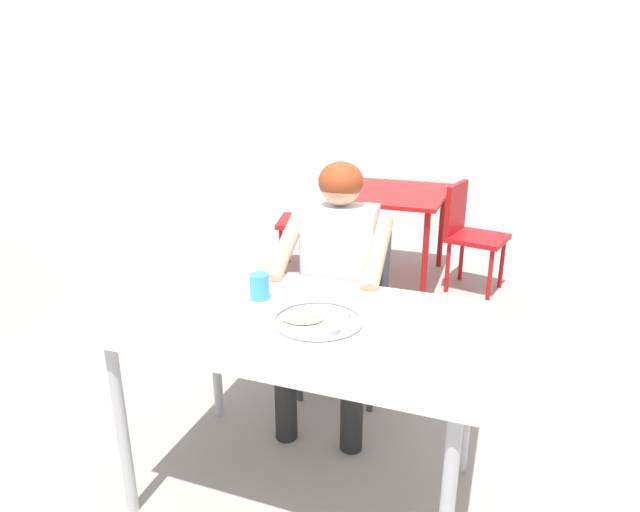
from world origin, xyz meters
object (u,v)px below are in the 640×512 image
at_px(table_background_red, 394,202).
at_px(chair_red_right, 468,229).
at_px(diner_foreground, 335,269).
at_px(chair_red_left, 317,213).
at_px(table_foreground, 303,337).
at_px(chair_foreground, 345,297).
at_px(thali_tray, 317,320).
at_px(drinking_cup, 259,286).

height_order(table_background_red, chair_red_right, chair_red_right).
relative_size(diner_foreground, chair_red_left, 1.39).
distance_m(diner_foreground, table_background_red, 1.82).
height_order(table_foreground, chair_foreground, chair_foreground).
bearing_deg(chair_foreground, chair_red_left, 115.29).
bearing_deg(thali_tray, chair_red_left, 110.44).
bearing_deg(diner_foreground, chair_red_left, 112.96).
bearing_deg(table_foreground, thali_tray, -17.26).
height_order(diner_foreground, chair_red_right, diner_foreground).
bearing_deg(diner_foreground, drinking_cup, -106.37).
relative_size(drinking_cup, chair_red_left, 0.12).
bearing_deg(drinking_cup, chair_red_left, 105.04).
distance_m(thali_tray, chair_red_right, 2.45).
xyz_separation_m(thali_tray, chair_red_left, (-0.89, 2.39, -0.27)).
height_order(chair_red_left, chair_red_right, chair_red_left).
relative_size(drinking_cup, table_background_red, 0.11).
bearing_deg(chair_foreground, thali_tray, -79.49).
relative_size(table_foreground, table_background_red, 1.36).
bearing_deg(thali_tray, table_background_red, 96.26).
distance_m(thali_tray, table_background_red, 2.45).
distance_m(chair_red_left, chair_red_right, 1.20).
distance_m(chair_foreground, chair_red_right, 1.65).
relative_size(chair_foreground, chair_red_right, 1.03).
bearing_deg(chair_red_right, diner_foreground, -104.02).
height_order(thali_tray, chair_foreground, chair_foreground).
xyz_separation_m(table_foreground, diner_foreground, (-0.08, 0.60, 0.04)).
distance_m(drinking_cup, chair_red_right, 2.39).
xyz_separation_m(thali_tray, chair_red_right, (0.31, 2.41, -0.30)).
height_order(drinking_cup, chair_foreground, drinking_cup).
height_order(chair_foreground, chair_red_right, chair_foreground).
bearing_deg(chair_red_right, thali_tray, -97.33).
xyz_separation_m(table_foreground, chair_red_left, (-0.83, 2.37, -0.18)).
distance_m(table_foreground, diner_foreground, 0.60).
bearing_deg(diner_foreground, table_background_red, 94.03).
bearing_deg(chair_foreground, drinking_cup, -100.31).
bearing_deg(table_background_red, table_foreground, -85.15).
relative_size(thali_tray, chair_foreground, 0.39).
bearing_deg(chair_red_right, chair_red_left, -178.97).
relative_size(chair_foreground, table_background_red, 0.88).
xyz_separation_m(chair_foreground, chair_red_right, (0.46, 1.58, -0.03)).
bearing_deg(table_background_red, chair_red_left, -176.50).
relative_size(table_foreground, diner_foreground, 1.06).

